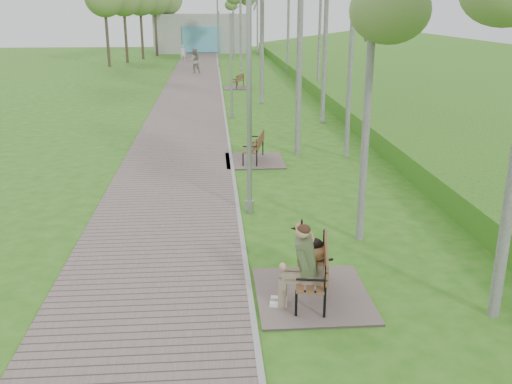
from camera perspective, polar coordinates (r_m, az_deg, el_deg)
The scene contains 14 objects.
ground at distance 13.82m, azimuth -1.74°, elevation -2.25°, with size 120.00×120.00×0.00m, color #2C6A16.
walkway at distance 34.79m, azimuth -6.39°, elevation 10.10°, with size 3.50×67.00×0.04m, color #74655E.
kerb at distance 34.78m, azimuth -3.47°, elevation 10.19°, with size 0.10×67.00×0.05m, color #999993.
embankment at distance 35.59m, azimuth 16.58°, elevation 9.62°, with size 14.00×70.00×1.60m, color #59952D.
building_north at distance 63.98m, azimuth -5.42°, elevation 15.53°, with size 10.00×5.20×4.00m.
bench_main at distance 9.86m, azimuth 5.22°, elevation -8.02°, with size 1.95×2.16×1.70m.
bench_second at distance 18.48m, azimuth -0.26°, elevation 3.72°, with size 1.86×2.07×1.14m.
bench_third at distance 35.61m, azimuth -1.91°, elevation 10.66°, with size 1.68×1.87×1.03m.
lamp_post_near at distance 13.30m, azimuth -0.68°, elevation 7.99°, with size 0.20×0.20×5.28m.
lamp_post_second at distance 25.49m, azimuth -2.50°, elevation 12.01°, with size 0.17×0.17×4.50m.
lamp_post_third at distance 47.97m, azimuth -3.72°, elevation 14.80°, with size 0.17×0.17×4.40m.
lamp_post_far at distance 56.79m, azimuth -3.84°, elevation 16.00°, with size 0.23×0.23×5.86m.
pedestrian_near at distance 53.44m, azimuth -7.33°, elevation 13.62°, with size 0.54×0.36×1.48m, color white.
pedestrian_far at distance 43.62m, azimuth -6.17°, elevation 12.89°, with size 0.88×0.69×1.81m, color gray.
Camera 1 is at (-0.57, -12.94, 4.81)m, focal length 40.00 mm.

